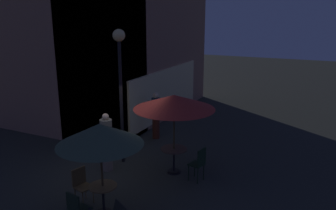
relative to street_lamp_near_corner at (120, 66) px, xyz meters
name	(u,v)px	position (x,y,z in m)	size (l,w,h in m)	color
ground_plane	(125,169)	(-0.46, -0.36, -3.10)	(60.00, 60.00, 0.00)	#2C2D27
cafe_building	(95,16)	(3.46, 3.46, 1.40)	(8.94, 8.77, 9.02)	#996B56
street_lamp_near_corner	(120,66)	(0.00, 0.00, 0.00)	(0.37, 0.37, 4.18)	black
cafe_table_0	(103,194)	(-2.73, -1.22, -2.59)	(0.66, 0.66, 0.74)	black
cafe_table_1	(174,155)	(-0.01, -1.80, -2.53)	(0.78, 0.78, 0.76)	black
patio_umbrella_0	(100,135)	(-2.73, -1.22, -1.11)	(1.97, 1.97, 2.25)	black
patio_umbrella_1	(174,102)	(-0.01, -1.80, -0.93)	(2.35, 2.35, 2.39)	black
cafe_chair_0	(81,183)	(-2.53, -0.41, -2.57)	(0.48, 0.48, 0.91)	brown
cafe_chair_1	(77,208)	(-3.50, -1.09, -2.54)	(0.44, 0.44, 0.93)	black
cafe_chair_2	(199,162)	(-0.21, -2.66, -2.51)	(0.46, 0.46, 0.99)	black
patron_standing_0	(156,115)	(2.34, 0.03, -2.19)	(0.32, 0.32, 1.79)	#4A1E14
patron_standing_1	(107,142)	(-0.73, 0.09, -2.20)	(0.36, 0.36, 1.79)	#836D5C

